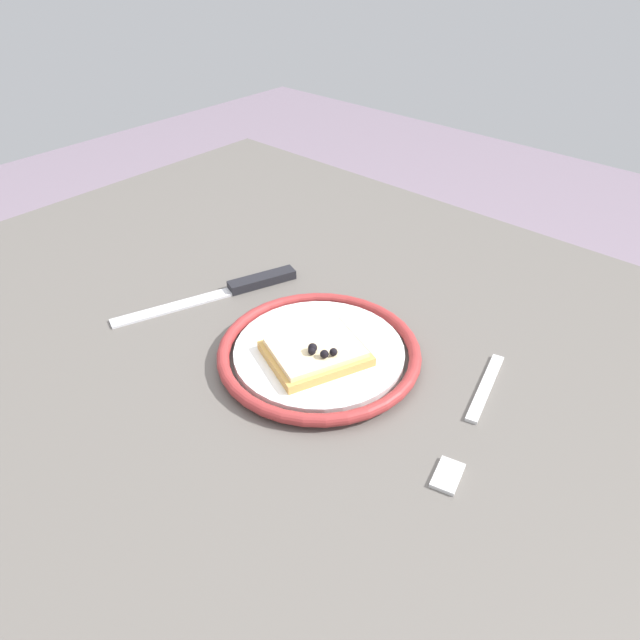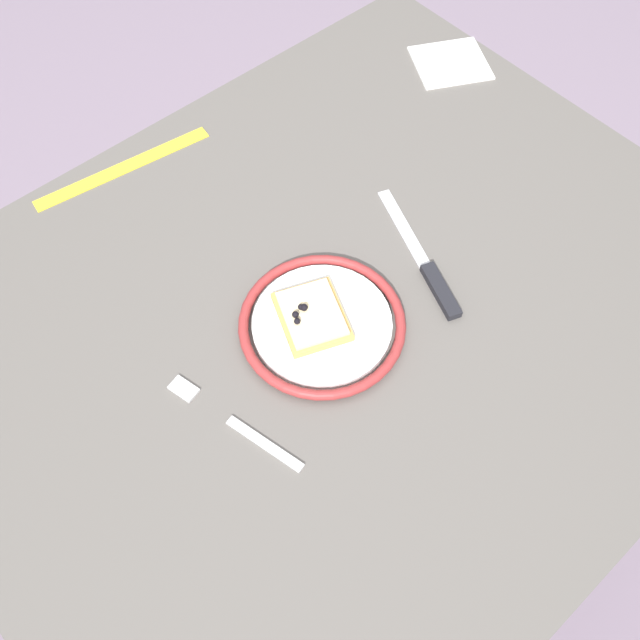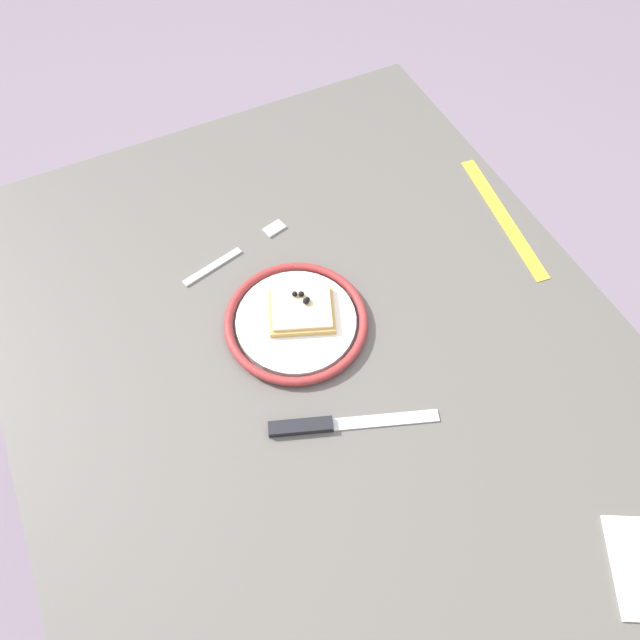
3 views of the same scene
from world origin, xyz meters
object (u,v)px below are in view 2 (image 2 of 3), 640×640
(pizza_slice_near, at_px, (311,315))
(dining_table, at_px, (341,337))
(fork, at_px, (233,423))
(plate, at_px, (322,324))
(knife, at_px, (430,273))
(napkin, at_px, (450,63))
(measuring_tape, at_px, (124,168))

(pizza_slice_near, bearing_deg, dining_table, -1.82)
(fork, bearing_deg, plate, 10.37)
(dining_table, relative_size, knife, 4.73)
(knife, height_order, napkin, knife)
(dining_table, xyz_separation_m, plate, (-0.05, -0.01, 0.11))
(knife, relative_size, napkin, 1.89)
(fork, bearing_deg, napkin, 22.48)
(fork, bearing_deg, knife, -0.50)
(plate, relative_size, knife, 0.96)
(plate, xyz_separation_m, fork, (-0.17, -0.03, -0.01))
(plate, height_order, fork, plate)
(fork, bearing_deg, dining_table, 11.41)
(measuring_tape, bearing_deg, pizza_slice_near, -77.05)
(plate, bearing_deg, dining_table, 15.05)
(pizza_slice_near, bearing_deg, knife, -15.56)
(pizza_slice_near, height_order, fork, pizza_slice_near)
(plate, relative_size, measuring_tape, 0.77)
(knife, distance_m, measuring_tape, 0.50)
(plate, distance_m, fork, 0.17)
(plate, xyz_separation_m, knife, (0.17, -0.03, -0.00))
(fork, xyz_separation_m, measuring_tape, (0.13, 0.45, -0.00))
(plate, relative_size, fork, 1.11)
(pizza_slice_near, relative_size, fork, 0.62)
(plate, height_order, napkin, plate)
(measuring_tape, relative_size, napkin, 2.34)
(measuring_tape, bearing_deg, knife, -56.98)
(dining_table, xyz_separation_m, pizza_slice_near, (-0.05, 0.00, 0.12))
(pizza_slice_near, height_order, napkin, pizza_slice_near)
(measuring_tape, bearing_deg, dining_table, -69.48)
(knife, bearing_deg, dining_table, 158.69)
(knife, bearing_deg, fork, 179.50)
(pizza_slice_near, distance_m, knife, 0.18)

